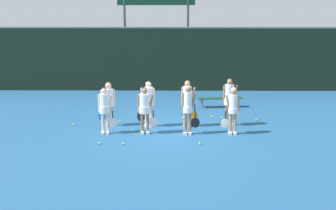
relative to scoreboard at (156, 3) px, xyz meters
The scene contains 22 objects.
ground_plane 10.04m from the scoreboard, 85.46° to the right, with size 140.00×140.00×0.00m, color #235684.
fence_windscreen 3.35m from the scoreboard, 62.76° to the right, with size 60.00×0.08×3.43m.
scoreboard is the anchor object (origin of this frame).
bench_courtside 7.48m from the scoreboard, 60.02° to the right, with size 2.02×0.53×0.44m.
player_0 10.16m from the scoreboard, 98.69° to the right, with size 0.64×0.35×1.64m.
player_1 10.03m from the scoreboard, 90.27° to the right, with size 0.68×0.40×1.65m.
player_2 10.19m from the scoreboard, 81.25° to the right, with size 0.63×0.32×1.71m.
player_3 10.49m from the scoreboard, 72.22° to the right, with size 0.62×0.33×1.65m.
player_4 9.25m from the scoreboard, 99.84° to the right, with size 0.65×0.39×1.65m.
player_5 9.19m from the scoreboard, 89.83° to the right, with size 0.67×0.38×1.72m.
player_6 9.29m from the scoreboard, 80.14° to the right, with size 0.63×0.35×1.74m.
player_7 9.53m from the scoreboard, 69.93° to the right, with size 0.66×0.39×1.77m.
tennis_ball_0 8.86m from the scoreboard, 70.59° to the right, with size 0.07×0.07×0.07m, color #CCE033.
tennis_ball_1 8.77m from the scoreboard, 79.66° to the right, with size 0.07×0.07×0.07m, color #CCE033.
tennis_ball_2 11.57m from the scoreboard, 97.85° to the right, with size 0.07×0.07×0.07m, color #CCE033.
tennis_ball_3 9.15m from the scoreboard, 98.13° to the right, with size 0.07×0.07×0.07m, color #CCE033.
tennis_ball_4 10.27m from the scoreboard, 93.44° to the right, with size 0.07×0.07×0.07m, color #CCE033.
tennis_ball_5 9.95m from the scoreboard, 108.58° to the right, with size 0.07×0.07×0.07m, color #CCE033.
tennis_ball_6 9.83m from the scoreboard, 60.80° to the right, with size 0.07×0.07×0.07m, color #CCE033.
tennis_ball_7 11.60m from the scoreboard, 80.30° to the right, with size 0.07×0.07×0.07m, color #CCE033.
tennis_ball_8 9.08m from the scoreboard, 68.02° to the right, with size 0.07×0.07×0.07m, color #CCE033.
tennis_ball_9 11.53m from the scoreboard, 93.60° to the right, with size 0.06×0.06×0.06m, color #CCE033.
Camera 1 is at (0.19, -13.64, 4.08)m, focal length 42.00 mm.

